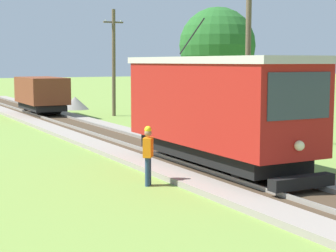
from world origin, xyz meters
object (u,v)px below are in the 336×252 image
freight_car (41,94)px  gravel_pile (75,103)px  utility_pole_mid (248,46)px  tree_left_near (217,46)px  red_tram (216,107)px  utility_pole_far (114,62)px  second_worker (148,153)px

freight_car → gravel_pile: freight_car is taller
utility_pole_mid → gravel_pile: utility_pole_mid is taller
tree_left_near → utility_pole_mid: bearing=-116.8°
red_tram → gravel_pile: red_tram is taller
tree_left_near → gravel_pile: bearing=120.7°
red_tram → freight_car: 21.36m
utility_pole_mid → utility_pole_far: (0.00, 15.15, -0.65)m
red_tram → tree_left_near: bearing=57.0°
red_tram → freight_car: size_ratio=1.64×
utility_pole_mid → utility_pole_far: bearing=90.0°
freight_car → red_tram: bearing=-90.0°
tree_left_near → second_worker: bearing=-128.5°
freight_car → tree_left_near: bearing=-30.1°
utility_pole_mid → tree_left_near: bearing=63.2°
red_tram → gravel_pile: 26.32m
gravel_pile → second_worker: bearing=-104.0°
freight_car → gravel_pile: (3.86, 4.63, -1.07)m
gravel_pile → second_worker: 27.48m
utility_pole_far → tree_left_near: tree_left_near is taller
second_worker → tree_left_near: (12.89, 16.19, 3.72)m
utility_pole_mid → second_worker: bearing=-144.8°
red_tram → tree_left_near: size_ratio=1.19×
red_tram → utility_pole_far: utility_pole_far is taller
second_worker → gravel_pile: bearing=-65.5°
gravel_pile → utility_pole_far: bearing=-84.2°
freight_car → utility_pole_mid: 17.67m
second_worker → tree_left_near: 21.02m
utility_pole_far → freight_car: bearing=159.2°
freight_car → second_worker: size_ratio=2.91×
red_tram → second_worker: bearing=-166.5°
second_worker → tree_left_near: size_ratio=0.25×
tree_left_near → utility_pole_far: bearing=143.5°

